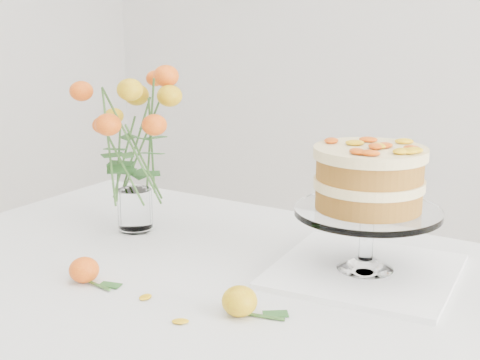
% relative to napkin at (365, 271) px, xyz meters
% --- Properties ---
extents(table, '(1.43, 0.93, 0.76)m').
position_rel_napkin_xyz_m(table, '(-0.14, -0.19, -0.09)').
color(table, tan).
rests_on(table, ground).
extents(napkin, '(0.33, 0.33, 0.01)m').
position_rel_napkin_xyz_m(napkin, '(0.00, 0.00, 0.00)').
color(napkin, white).
rests_on(napkin, table).
extents(cake_stand, '(0.25, 0.25, 0.23)m').
position_rel_napkin_xyz_m(cake_stand, '(0.00, 0.00, 0.16)').
color(cake_stand, white).
rests_on(cake_stand, napkin).
extents(rose_vase, '(0.31, 0.31, 0.36)m').
position_rel_napkin_xyz_m(rose_vase, '(-0.50, -0.03, 0.21)').
color(rose_vase, white).
rests_on(rose_vase, table).
extents(loose_rose_near, '(0.10, 0.05, 0.05)m').
position_rel_napkin_xyz_m(loose_rose_near, '(-0.10, -0.26, 0.02)').
color(loose_rose_near, yellow).
rests_on(loose_rose_near, table).
extents(loose_rose_far, '(0.09, 0.05, 0.04)m').
position_rel_napkin_xyz_m(loose_rose_far, '(-0.39, -0.29, 0.02)').
color(loose_rose_far, '#E1400A').
rests_on(loose_rose_far, table).
extents(stray_petal_a, '(0.03, 0.02, 0.00)m').
position_rel_napkin_xyz_m(stray_petal_a, '(-0.26, -0.29, -0.00)').
color(stray_petal_a, '#ECB20E').
rests_on(stray_petal_a, table).
extents(stray_petal_b, '(0.03, 0.02, 0.00)m').
position_rel_napkin_xyz_m(stray_petal_b, '(-0.16, -0.33, -0.00)').
color(stray_petal_b, '#ECB20E').
rests_on(stray_petal_b, table).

